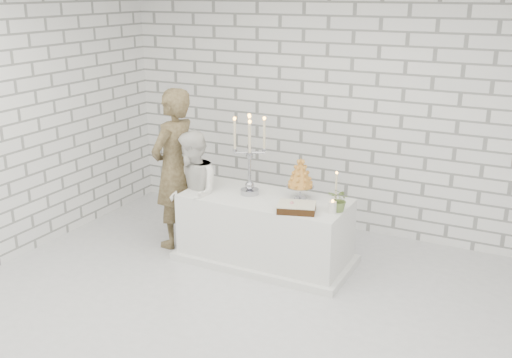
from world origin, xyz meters
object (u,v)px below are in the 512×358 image
object	(u,v)px
groom	(175,169)
candelabra	(250,155)
cake_table	(265,230)
bride	(193,193)
croquembouche	(300,178)

from	to	relation	value
groom	candelabra	distance (m)	0.98
cake_table	bride	bearing A→B (deg)	-170.28
cake_table	candelabra	world-z (taller)	candelabra
cake_table	groom	world-z (taller)	groom
cake_table	croquembouche	xyz separation A→B (m)	(0.35, 0.12, 0.60)
cake_table	croquembouche	distance (m)	0.71
groom	croquembouche	size ratio (longest dim) A/B	4.03
cake_table	groom	size ratio (longest dim) A/B	0.97
cake_table	croquembouche	world-z (taller)	croquembouche
bride	candelabra	xyz separation A→B (m)	(0.63, 0.16, 0.48)
cake_table	bride	distance (m)	0.90
candelabra	croquembouche	distance (m)	0.60
cake_table	croquembouche	bearing A→B (deg)	19.46
bride	croquembouche	bearing A→B (deg)	60.36
candelabra	croquembouche	bearing A→B (deg)	11.00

